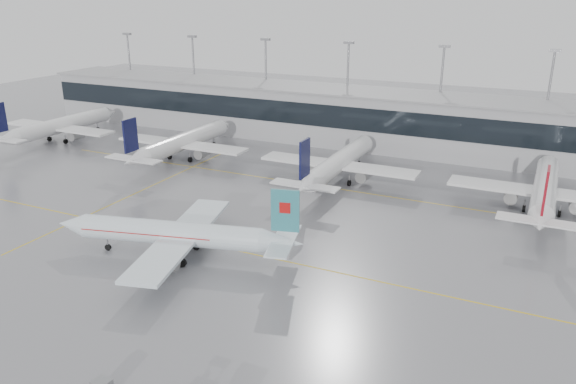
% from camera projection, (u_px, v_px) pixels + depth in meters
% --- Properties ---
extents(ground, '(320.00, 320.00, 0.00)m').
position_uv_depth(ground, '(250.00, 253.00, 76.13)').
color(ground, gray).
rests_on(ground, ground).
extents(taxi_line_main, '(120.00, 0.25, 0.01)m').
position_uv_depth(taxi_line_main, '(250.00, 253.00, 76.13)').
color(taxi_line_main, gold).
rests_on(taxi_line_main, ground).
extents(taxi_line_north, '(120.00, 0.25, 0.01)m').
position_uv_depth(taxi_line_north, '(331.00, 188.00, 101.61)').
color(taxi_line_north, gold).
rests_on(taxi_line_north, ground).
extents(taxi_line_cross, '(0.25, 60.00, 0.01)m').
position_uv_depth(taxi_line_cross, '(145.00, 189.00, 101.05)').
color(taxi_line_cross, gold).
rests_on(taxi_line_cross, ground).
extents(terminal, '(180.00, 15.00, 12.00)m').
position_uv_depth(terminal, '(383.00, 121.00, 126.78)').
color(terminal, '#9A9A9E').
rests_on(terminal, ground).
extents(terminal_glass, '(180.00, 0.20, 5.00)m').
position_uv_depth(terminal_glass, '(374.00, 121.00, 119.86)').
color(terminal_glass, black).
rests_on(terminal_glass, ground).
extents(terminal_roof, '(182.00, 16.00, 0.40)m').
position_uv_depth(terminal_roof, '(385.00, 93.00, 124.69)').
color(terminal_roof, gray).
rests_on(terminal_roof, ground).
extents(light_masts, '(156.40, 1.00, 22.60)m').
position_uv_depth(light_masts, '(392.00, 84.00, 129.40)').
color(light_masts, gray).
rests_on(light_masts, ground).
extents(air_canada_jet, '(34.03, 27.14, 10.57)m').
position_uv_depth(air_canada_jet, '(180.00, 234.00, 73.98)').
color(air_canada_jet, silver).
rests_on(air_canada_jet, ground).
extents(parked_jet_a, '(29.64, 36.96, 11.72)m').
position_uv_depth(parked_jet_a, '(60.00, 126.00, 131.91)').
color(parked_jet_a, silver).
rests_on(parked_jet_a, ground).
extents(parked_jet_b, '(29.64, 36.96, 11.72)m').
position_uv_depth(parked_jet_b, '(182.00, 142.00, 117.71)').
color(parked_jet_b, silver).
rests_on(parked_jet_b, ground).
extents(parked_jet_c, '(29.64, 36.96, 11.72)m').
position_uv_depth(parked_jet_c, '(339.00, 163.00, 103.50)').
color(parked_jet_c, silver).
rests_on(parked_jet_c, ground).
extents(parked_jet_d, '(29.64, 36.96, 11.72)m').
position_uv_depth(parked_jet_d, '(545.00, 190.00, 89.29)').
color(parked_jet_d, silver).
rests_on(parked_jet_d, ground).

